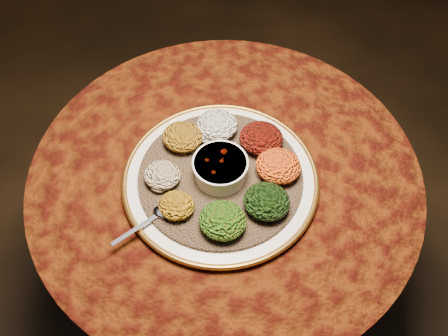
% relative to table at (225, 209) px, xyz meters
% --- Properties ---
extents(table, '(0.96, 0.96, 0.73)m').
position_rel_table_xyz_m(table, '(0.00, 0.00, 0.00)').
color(table, black).
rests_on(table, ground).
extents(platter, '(0.53, 0.53, 0.02)m').
position_rel_table_xyz_m(platter, '(-0.00, -0.03, 0.19)').
color(platter, beige).
rests_on(platter, table).
extents(injera, '(0.44, 0.44, 0.01)m').
position_rel_table_xyz_m(injera, '(-0.00, -0.03, 0.20)').
color(injera, brown).
rests_on(injera, platter).
extents(stew_bowl, '(0.13, 0.13, 0.05)m').
position_rel_table_xyz_m(stew_bowl, '(-0.00, -0.03, 0.24)').
color(stew_bowl, white).
rests_on(stew_bowl, injera).
extents(spoon, '(0.10, 0.13, 0.01)m').
position_rel_table_xyz_m(spoon, '(-0.10, -0.18, 0.21)').
color(spoon, silver).
rests_on(spoon, injera).
extents(portion_ayib, '(0.10, 0.10, 0.05)m').
position_rel_table_xyz_m(portion_ayib, '(-0.05, 0.09, 0.23)').
color(portion_ayib, silver).
rests_on(portion_ayib, injera).
extents(portion_kitfo, '(0.11, 0.10, 0.05)m').
position_rel_table_xyz_m(portion_kitfo, '(0.07, 0.08, 0.23)').
color(portion_kitfo, black).
rests_on(portion_kitfo, injera).
extents(portion_tikil, '(0.11, 0.10, 0.05)m').
position_rel_table_xyz_m(portion_tikil, '(0.12, 0.02, 0.23)').
color(portion_tikil, '#B47D0F').
rests_on(portion_tikil, injera).
extents(portion_gomen, '(0.10, 0.10, 0.05)m').
position_rel_table_xyz_m(portion_gomen, '(0.12, -0.09, 0.23)').
color(portion_gomen, black).
rests_on(portion_gomen, injera).
extents(portion_mixveg, '(0.10, 0.10, 0.05)m').
position_rel_table_xyz_m(portion_mixveg, '(0.05, -0.16, 0.23)').
color(portion_mixveg, '#A12E0A').
rests_on(portion_mixveg, injera).
extents(portion_kik, '(0.08, 0.08, 0.04)m').
position_rel_table_xyz_m(portion_kik, '(-0.06, -0.15, 0.23)').
color(portion_kik, '#9D640D').
rests_on(portion_kik, injera).
extents(portion_timatim, '(0.09, 0.08, 0.04)m').
position_rel_table_xyz_m(portion_timatim, '(-0.12, -0.09, 0.23)').
color(portion_timatim, maroon).
rests_on(portion_timatim, injera).
extents(portion_shiro, '(0.10, 0.09, 0.05)m').
position_rel_table_xyz_m(portion_shiro, '(-0.12, 0.03, 0.23)').
color(portion_shiro, '#83540F').
rests_on(portion_shiro, injera).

